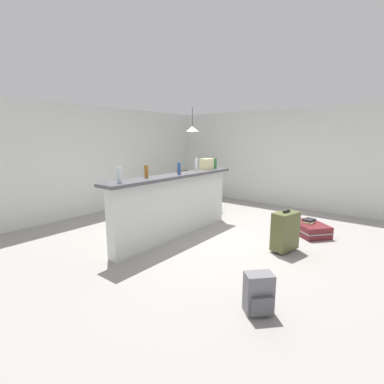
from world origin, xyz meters
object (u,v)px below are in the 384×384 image
(bottle_clear, at_px, (119,175))
(suitcase_flat_maroon, at_px, (309,229))
(book_stack, at_px, (309,221))
(bottle_white, at_px, (196,164))
(bottle_green, at_px, (215,164))
(grocery_bag, at_px, (207,164))
(pendant_lamp, at_px, (192,129))
(dining_chair_near_partition, at_px, (207,191))
(dining_table, at_px, (194,183))
(suitcase_upright_olive, at_px, (285,231))
(bottle_amber, at_px, (146,171))
(backpack_grey, at_px, (259,294))
(dining_chair_far_side, at_px, (180,185))
(bottle_blue, at_px, (179,168))

(bottle_clear, height_order, suitcase_flat_maroon, bottle_clear)
(bottle_clear, xyz_separation_m, book_stack, (2.81, -1.86, -1.00))
(bottle_clear, height_order, bottle_white, bottle_white)
(bottle_green, distance_m, suitcase_flat_maroon, 2.23)
(bottle_white, height_order, grocery_bag, bottle_white)
(book_stack, bearing_deg, bottle_green, 100.78)
(pendant_lamp, xyz_separation_m, book_stack, (-0.28, -2.97, -1.74))
(dining_chair_near_partition, height_order, book_stack, dining_chair_near_partition)
(bottle_green, distance_m, dining_table, 1.38)
(grocery_bag, relative_size, suitcase_upright_olive, 0.39)
(dining_table, relative_size, suitcase_upright_olive, 1.64)
(bottle_amber, relative_size, backpack_grey, 0.49)
(bottle_green, distance_m, pendant_lamp, 1.47)
(bottle_amber, distance_m, dining_chair_far_side, 3.10)
(suitcase_upright_olive, bearing_deg, bottle_white, 86.08)
(dining_chair_far_side, relative_size, backpack_grey, 2.21)
(bottle_amber, relative_size, suitcase_flat_maroon, 0.24)
(bottle_clear, xyz_separation_m, suitcase_flat_maroon, (2.80, -1.88, -1.14))
(grocery_bag, distance_m, pendant_lamp, 1.56)
(pendant_lamp, bearing_deg, suitcase_upright_olive, -114.74)
(backpack_grey, bearing_deg, bottle_white, 50.06)
(bottle_green, height_order, backpack_grey, bottle_green)
(bottle_amber, height_order, suitcase_upright_olive, bottle_amber)
(dining_chair_far_side, xyz_separation_m, backpack_grey, (-3.20, -3.81, -0.31))
(grocery_bag, bearing_deg, bottle_blue, -174.41)
(bottle_white, height_order, book_stack, bottle_white)
(bottle_amber, relative_size, dining_chair_near_partition, 0.22)
(bottle_clear, relative_size, dining_chair_far_side, 0.25)
(bottle_blue, distance_m, dining_table, 2.24)
(dining_chair_far_side, distance_m, suitcase_flat_maroon, 3.56)
(bottle_clear, distance_m, suitcase_upright_olive, 2.67)
(pendant_lamp, bearing_deg, bottle_clear, -160.20)
(bottle_amber, height_order, book_stack, bottle_amber)
(bottle_amber, xyz_separation_m, bottle_white, (1.27, -0.04, 0.03))
(dining_chair_near_partition, bearing_deg, bottle_blue, -160.69)
(dining_chair_near_partition, relative_size, book_stack, 3.44)
(bottle_white, distance_m, dining_chair_near_partition, 1.43)
(suitcase_upright_olive, bearing_deg, pendant_lamp, 65.26)
(dining_table, height_order, dining_chair_far_side, dining_chair_far_side)
(pendant_lamp, xyz_separation_m, suitcase_upright_olive, (-1.34, -2.91, -1.66))
(bottle_white, distance_m, book_stack, 2.36)
(bottle_white, xyz_separation_m, suitcase_upright_olive, (-0.13, -1.86, -0.93))
(pendant_lamp, height_order, book_stack, pendant_lamp)
(grocery_bag, relative_size, dining_chair_near_partition, 0.28)
(pendant_lamp, bearing_deg, book_stack, -95.30)
(suitcase_flat_maroon, bearing_deg, suitcase_upright_olive, 175.43)
(bottle_blue, relative_size, suitcase_upright_olive, 0.31)
(bottle_amber, distance_m, backpack_grey, 2.56)
(bottle_amber, xyz_separation_m, dining_chair_near_partition, (2.38, 0.47, -0.72))
(bottle_clear, relative_size, suitcase_upright_olive, 0.34)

